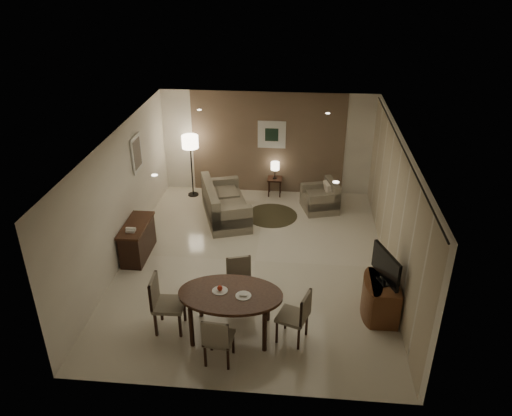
# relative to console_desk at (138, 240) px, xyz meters

# --- Properties ---
(room_shell) EXTENTS (5.50, 7.00, 2.70)m
(room_shell) POSITION_rel_console_desk_xyz_m (2.49, 0.40, 0.98)
(room_shell) COLOR beige
(room_shell) RESTS_ON ground
(taupe_accent) EXTENTS (3.96, 0.03, 2.70)m
(taupe_accent) POSITION_rel_console_desk_xyz_m (2.49, 3.48, 0.98)
(taupe_accent) COLOR #775E4A
(taupe_accent) RESTS_ON wall_back
(curtain_wall) EXTENTS (0.08, 6.70, 2.58)m
(curtain_wall) POSITION_rel_console_desk_xyz_m (5.17, 0.00, 0.95)
(curtain_wall) COLOR beige
(curtain_wall) RESTS_ON wall_right
(curtain_rod) EXTENTS (0.03, 6.80, 0.03)m
(curtain_rod) POSITION_rel_console_desk_xyz_m (5.17, 0.00, 2.27)
(curtain_rod) COLOR black
(curtain_rod) RESTS_ON wall_right
(art_back_frame) EXTENTS (0.72, 0.03, 0.72)m
(art_back_frame) POSITION_rel_console_desk_xyz_m (2.59, 3.46, 1.23)
(art_back_frame) COLOR silver
(art_back_frame) RESTS_ON wall_back
(art_back_canvas) EXTENTS (0.34, 0.01, 0.34)m
(art_back_canvas) POSITION_rel_console_desk_xyz_m (2.59, 3.44, 1.23)
(art_back_canvas) COLOR black
(art_back_canvas) RESTS_ON wall_back
(art_left_frame) EXTENTS (0.03, 0.60, 0.80)m
(art_left_frame) POSITION_rel_console_desk_xyz_m (-0.23, 1.20, 1.48)
(art_left_frame) COLOR silver
(art_left_frame) RESTS_ON wall_left
(art_left_canvas) EXTENTS (0.01, 0.46, 0.64)m
(art_left_canvas) POSITION_rel_console_desk_xyz_m (-0.21, 1.20, 1.48)
(art_left_canvas) COLOR gray
(art_left_canvas) RESTS_ON wall_left
(downlight_nl) EXTENTS (0.10, 0.10, 0.01)m
(downlight_nl) POSITION_rel_console_desk_xyz_m (1.09, -1.80, 2.31)
(downlight_nl) COLOR white
(downlight_nl) RESTS_ON ceiling
(downlight_nr) EXTENTS (0.10, 0.10, 0.01)m
(downlight_nr) POSITION_rel_console_desk_xyz_m (3.89, -1.80, 2.31)
(downlight_nr) COLOR white
(downlight_nr) RESTS_ON ceiling
(downlight_fl) EXTENTS (0.10, 0.10, 0.01)m
(downlight_fl) POSITION_rel_console_desk_xyz_m (1.09, 1.80, 2.31)
(downlight_fl) COLOR white
(downlight_fl) RESTS_ON ceiling
(downlight_fr) EXTENTS (0.10, 0.10, 0.01)m
(downlight_fr) POSITION_rel_console_desk_xyz_m (3.89, 1.80, 2.31)
(downlight_fr) COLOR white
(downlight_fr) RESTS_ON ceiling
(console_desk) EXTENTS (0.48, 1.20, 0.75)m
(console_desk) POSITION_rel_console_desk_xyz_m (0.00, 0.00, 0.00)
(console_desk) COLOR #492A17
(console_desk) RESTS_ON floor
(telephone) EXTENTS (0.20, 0.14, 0.09)m
(telephone) POSITION_rel_console_desk_xyz_m (0.00, -0.30, 0.43)
(telephone) COLOR white
(telephone) RESTS_ON console_desk
(tv_cabinet) EXTENTS (0.48, 0.90, 0.70)m
(tv_cabinet) POSITION_rel_console_desk_xyz_m (4.89, -1.50, -0.03)
(tv_cabinet) COLOR brown
(tv_cabinet) RESTS_ON floor
(flat_tv) EXTENTS (0.36, 0.85, 0.60)m
(flat_tv) POSITION_rel_console_desk_xyz_m (4.87, -1.50, 0.65)
(flat_tv) COLOR black
(flat_tv) RESTS_ON tv_cabinet
(dining_table) EXTENTS (1.73, 1.08, 0.81)m
(dining_table) POSITION_rel_console_desk_xyz_m (2.30, -2.22, 0.03)
(dining_table) COLOR #492A17
(dining_table) RESTS_ON floor
(chair_near) EXTENTS (0.48, 0.48, 0.91)m
(chair_near) POSITION_rel_console_desk_xyz_m (2.20, -2.87, 0.08)
(chair_near) COLOR gray
(chair_near) RESTS_ON floor
(chair_far) EXTENTS (0.58, 0.58, 0.96)m
(chair_far) POSITION_rel_console_desk_xyz_m (2.39, -1.56, 0.10)
(chair_far) COLOR gray
(chair_far) RESTS_ON floor
(chair_left) EXTENTS (0.52, 0.52, 1.03)m
(chair_left) POSITION_rel_console_desk_xyz_m (1.25, -2.21, 0.14)
(chair_left) COLOR gray
(chair_left) RESTS_ON floor
(chair_right) EXTENTS (0.59, 0.59, 0.95)m
(chair_right) POSITION_rel_console_desk_xyz_m (3.32, -2.28, 0.10)
(chair_right) COLOR gray
(chair_right) RESTS_ON floor
(plate_a) EXTENTS (0.26, 0.26, 0.02)m
(plate_a) POSITION_rel_console_desk_xyz_m (2.12, -2.17, 0.44)
(plate_a) COLOR white
(plate_a) RESTS_ON dining_table
(plate_b) EXTENTS (0.26, 0.26, 0.02)m
(plate_b) POSITION_rel_console_desk_xyz_m (2.52, -2.27, 0.44)
(plate_b) COLOR white
(plate_b) RESTS_ON dining_table
(fruit_apple) EXTENTS (0.09, 0.09, 0.09)m
(fruit_apple) POSITION_rel_console_desk_xyz_m (2.12, -2.17, 0.50)
(fruit_apple) COLOR red
(fruit_apple) RESTS_ON plate_a
(napkin) EXTENTS (0.12, 0.08, 0.03)m
(napkin) POSITION_rel_console_desk_xyz_m (2.52, -2.27, 0.47)
(napkin) COLOR white
(napkin) RESTS_ON plate_b
(round_rug) EXTENTS (1.26, 1.26, 0.01)m
(round_rug) POSITION_rel_console_desk_xyz_m (2.70, 2.05, -0.37)
(round_rug) COLOR #474227
(round_rug) RESTS_ON floor
(sofa) EXTENTS (2.06, 1.46, 0.88)m
(sofa) POSITION_rel_console_desk_xyz_m (1.61, 1.84, 0.06)
(sofa) COLOR gray
(sofa) RESTS_ON floor
(armchair) EXTENTS (0.99, 1.03, 0.75)m
(armchair) POSITION_rel_console_desk_xyz_m (3.87, 2.49, -0.00)
(armchair) COLOR gray
(armchair) RESTS_ON floor
(side_table) EXTENTS (0.37, 0.37, 0.47)m
(side_table) POSITION_rel_console_desk_xyz_m (2.70, 3.25, -0.14)
(side_table) COLOR black
(side_table) RESTS_ON floor
(table_lamp) EXTENTS (0.22, 0.22, 0.50)m
(table_lamp) POSITION_rel_console_desk_xyz_m (2.70, 3.25, 0.35)
(table_lamp) COLOR #FFEAC1
(table_lamp) RESTS_ON side_table
(floor_lamp) EXTENTS (0.42, 0.42, 1.65)m
(floor_lamp) POSITION_rel_console_desk_xyz_m (0.55, 3.02, 0.45)
(floor_lamp) COLOR #FFE5B7
(floor_lamp) RESTS_ON floor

